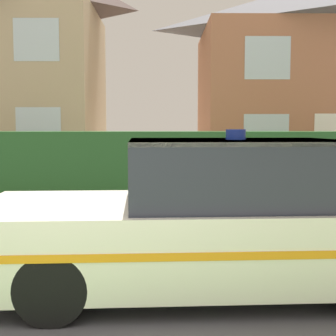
{
  "coord_description": "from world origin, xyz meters",
  "views": [
    {
      "loc": [
        0.73,
        -2.1,
        1.7
      ],
      "look_at": [
        0.81,
        5.2,
        1.05
      ],
      "focal_mm": 50.0,
      "sensor_mm": 36.0,
      "label": 1
    }
  ],
  "objects_px": {
    "wheelie_bin": "(52,170)",
    "house_right": "(309,78)",
    "house_left": "(8,54)",
    "police_car": "(212,220)"
  },
  "relations": [
    {
      "from": "wheelie_bin",
      "to": "house_right",
      "type": "bearing_deg",
      "value": 33.95
    },
    {
      "from": "house_left",
      "to": "house_right",
      "type": "height_order",
      "value": "house_left"
    },
    {
      "from": "house_left",
      "to": "wheelie_bin",
      "type": "relative_size",
      "value": 7.41
    },
    {
      "from": "police_car",
      "to": "house_right",
      "type": "bearing_deg",
      "value": -113.85
    },
    {
      "from": "house_left",
      "to": "house_right",
      "type": "bearing_deg",
      "value": -1.49
    },
    {
      "from": "police_car",
      "to": "house_right",
      "type": "height_order",
      "value": "house_right"
    },
    {
      "from": "house_right",
      "to": "police_car",
      "type": "bearing_deg",
      "value": -111.25
    },
    {
      "from": "house_right",
      "to": "wheelie_bin",
      "type": "height_order",
      "value": "house_right"
    },
    {
      "from": "house_right",
      "to": "wheelie_bin",
      "type": "distance_m",
      "value": 10.05
    },
    {
      "from": "house_right",
      "to": "wheelie_bin",
      "type": "bearing_deg",
      "value": -147.94
    }
  ]
}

